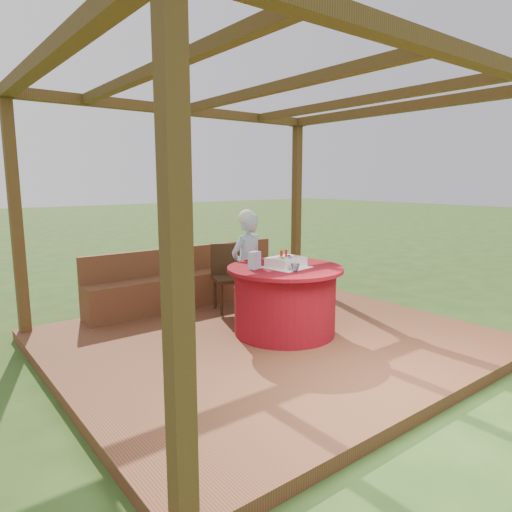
{
  "coord_description": "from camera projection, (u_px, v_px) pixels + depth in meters",
  "views": [
    {
      "loc": [
        -3.13,
        -3.78,
        1.85
      ],
      "look_at": [
        0.0,
        0.25,
        1.0
      ],
      "focal_mm": 32.0,
      "sensor_mm": 36.0,
      "label": 1
    }
  ],
  "objects": [
    {
      "name": "ground",
      "position": [
        270.0,
        346.0,
        5.14
      ],
      "size": [
        60.0,
        60.0,
        0.0
      ],
      "primitive_type": "plane",
      "color": "#284517",
      "rests_on": "ground"
    },
    {
      "name": "chair",
      "position": [
        229.0,
        273.0,
        6.12
      ],
      "size": [
        0.56,
        0.56,
        0.89
      ],
      "color": "#352111",
      "rests_on": "deck"
    },
    {
      "name": "elderly_woman",
      "position": [
        247.0,
        264.0,
        5.7
      ],
      "size": [
        0.52,
        0.38,
        1.38
      ],
      "color": "#8BB5CF",
      "rests_on": "deck"
    },
    {
      "name": "bench",
      "position": [
        192.0,
        285.0,
        6.42
      ],
      "size": [
        3.0,
        0.42,
        0.8
      ],
      "color": "brown",
      "rests_on": "deck"
    },
    {
      "name": "gift_bag",
      "position": [
        255.0,
        260.0,
        4.98
      ],
      "size": [
        0.15,
        0.12,
        0.19
      ],
      "primitive_type": "cube",
      "rotation": [
        0.0,
        0.0,
        0.31
      ],
      "color": "#DF90BF",
      "rests_on": "table"
    },
    {
      "name": "deck",
      "position": [
        270.0,
        341.0,
        5.13
      ],
      "size": [
        4.5,
        4.0,
        0.12
      ],
      "primitive_type": "cube",
      "color": "brown",
      "rests_on": "ground"
    },
    {
      "name": "table",
      "position": [
        285.0,
        300.0,
        5.17
      ],
      "size": [
        1.3,
        1.3,
        0.77
      ],
      "color": "maroon",
      "rests_on": "deck"
    },
    {
      "name": "birthday_cake",
      "position": [
        286.0,
        262.0,
        5.07
      ],
      "size": [
        0.49,
        0.49,
        0.19
      ],
      "color": "white",
      "rests_on": "table"
    },
    {
      "name": "pergola",
      "position": [
        271.0,
        126.0,
        4.75
      ],
      "size": [
        4.5,
        4.0,
        2.72
      ],
      "color": "brown",
      "rests_on": "deck"
    },
    {
      "name": "drinking_glass",
      "position": [
        295.0,
        268.0,
        4.84
      ],
      "size": [
        0.1,
        0.1,
        0.09
      ],
      "primitive_type": "imported",
      "rotation": [
        0.0,
        0.0,
        -0.06
      ],
      "color": "white",
      "rests_on": "table"
    }
  ]
}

